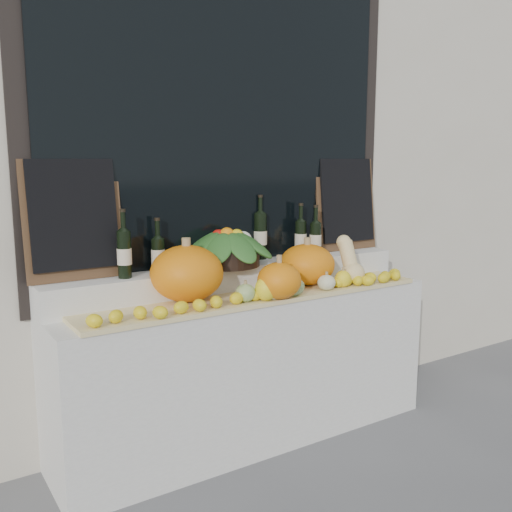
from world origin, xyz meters
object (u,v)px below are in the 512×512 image
at_px(wine_bottle_tall, 260,235).
at_px(pumpkin_right, 307,264).
at_px(butternut_squash, 350,263).
at_px(produce_bowl, 227,247).
at_px(pumpkin_left, 187,273).

bearing_deg(wine_bottle_tall, pumpkin_right, -58.11).
xyz_separation_m(butternut_squash, wine_bottle_tall, (-0.41, 0.37, 0.16)).
relative_size(butternut_squash, wine_bottle_tall, 0.73).
height_order(butternut_squash, produce_bowl, produce_bowl).
height_order(pumpkin_left, butternut_squash, pumpkin_left).
height_order(pumpkin_right, butternut_squash, butternut_squash).
relative_size(pumpkin_left, produce_bowl, 0.68).
distance_m(pumpkin_left, pumpkin_right, 0.79).
height_order(pumpkin_left, produce_bowl, produce_bowl).
bearing_deg(wine_bottle_tall, pumpkin_left, -158.88).
bearing_deg(pumpkin_left, wine_bottle_tall, 21.12).
height_order(pumpkin_left, wine_bottle_tall, wine_bottle_tall).
relative_size(butternut_squash, produce_bowl, 0.50).
bearing_deg(produce_bowl, pumpkin_left, -155.34).
bearing_deg(pumpkin_left, pumpkin_right, -1.58).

